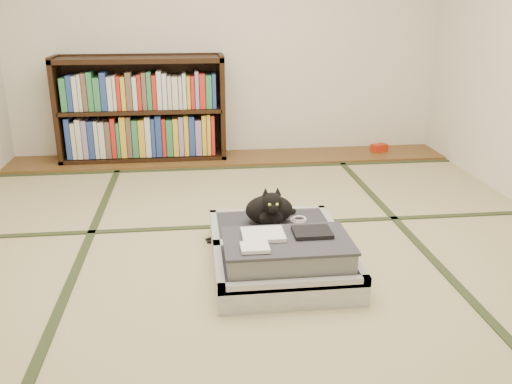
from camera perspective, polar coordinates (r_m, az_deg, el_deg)
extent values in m
plane|color=tan|center=(3.20, -0.16, -6.34)|extent=(4.50, 4.50, 0.00)
cube|color=brown|center=(5.07, -2.74, 3.60)|extent=(4.00, 0.50, 0.02)
cube|color=red|center=(5.38, 12.84, 4.55)|extent=(0.17, 0.14, 0.07)
plane|color=silver|center=(5.13, -3.17, 17.27)|extent=(4.00, 0.00, 4.00)
plane|color=silver|center=(0.72, 20.50, 2.61)|extent=(4.00, 0.00, 4.00)
cube|color=#2D381E|center=(3.26, -18.06, -6.86)|extent=(0.05, 4.50, 0.01)
cube|color=#2D381E|center=(3.45, 16.65, -5.17)|extent=(0.05, 4.50, 0.01)
cube|color=#2D381E|center=(3.56, -0.89, -3.50)|extent=(4.00, 0.05, 0.01)
cube|color=#2D381E|center=(4.78, -2.48, 2.55)|extent=(4.00, 0.05, 0.01)
cube|color=black|center=(5.16, -20.01, 7.98)|extent=(0.04, 0.34, 0.96)
cube|color=black|center=(5.03, -3.59, 8.84)|extent=(0.04, 0.34, 0.96)
cube|color=black|center=(5.14, -11.58, 3.67)|extent=(1.49, 0.34, 0.04)
cube|color=black|center=(4.98, -12.27, 13.46)|extent=(1.49, 0.34, 0.04)
cube|color=black|center=(5.04, -11.91, 8.47)|extent=(1.42, 0.34, 0.03)
cube|color=black|center=(5.20, -11.77, 8.82)|extent=(1.49, 0.02, 0.96)
cube|color=gray|center=(5.07, -11.76, 6.00)|extent=(1.34, 0.24, 0.40)
cube|color=gray|center=(4.99, -12.08, 10.56)|extent=(1.34, 0.24, 0.36)
cube|color=silver|center=(2.82, 3.24, -8.76)|extent=(0.73, 0.49, 0.13)
cube|color=#34333B|center=(2.80, 3.25, -8.16)|extent=(0.65, 0.41, 0.10)
cube|color=silver|center=(2.59, 4.12, -9.75)|extent=(0.73, 0.04, 0.05)
cube|color=silver|center=(2.98, 2.53, -5.59)|extent=(0.73, 0.04, 0.05)
cube|color=silver|center=(2.75, -3.92, -7.90)|extent=(0.04, 0.49, 0.05)
cube|color=silver|center=(2.86, 10.17, -7.05)|extent=(0.04, 0.49, 0.05)
cube|color=silver|center=(3.25, 1.78, -4.73)|extent=(0.73, 0.49, 0.13)
cube|color=#34333B|center=(3.24, 1.79, -4.19)|extent=(0.65, 0.41, 0.10)
cube|color=silver|center=(3.02, 2.42, -5.27)|extent=(0.73, 0.04, 0.05)
cube|color=silver|center=(3.43, 1.25, -2.16)|extent=(0.73, 0.04, 0.05)
cube|color=silver|center=(3.19, -4.38, -3.89)|extent=(0.04, 0.49, 0.05)
cube|color=silver|center=(3.29, 7.78, -3.31)|extent=(0.04, 0.49, 0.05)
cylinder|color=black|center=(3.00, 2.48, -5.34)|extent=(0.66, 0.02, 0.02)
cube|color=gray|center=(2.76, 3.29, -6.53)|extent=(0.62, 0.38, 0.13)
cube|color=#34343B|center=(2.73, 3.32, -5.15)|extent=(0.64, 0.40, 0.01)
cube|color=white|center=(2.75, 0.74, -4.49)|extent=(0.21, 0.18, 0.02)
cube|color=black|center=(2.79, 5.92, -4.22)|extent=(0.20, 0.16, 0.02)
cube|color=white|center=(2.61, -0.12, -5.84)|extent=(0.14, 0.12, 0.02)
cube|color=white|center=(2.59, -0.64, -11.35)|extent=(0.06, 0.01, 0.04)
cube|color=white|center=(2.61, 1.97, -11.43)|extent=(0.05, 0.01, 0.03)
cube|color=orange|center=(2.67, 9.37, -10.61)|extent=(0.05, 0.01, 0.03)
cube|color=#197F33|center=(2.64, 7.95, -10.38)|extent=(0.04, 0.01, 0.03)
ellipsoid|color=black|center=(3.21, 1.39, -1.87)|extent=(0.28, 0.19, 0.18)
ellipsoid|color=black|center=(3.14, 1.60, -2.75)|extent=(0.14, 0.10, 0.10)
ellipsoid|color=black|center=(3.07, 1.70, -1.10)|extent=(0.12, 0.11, 0.12)
sphere|color=black|center=(3.04, 1.83, -1.77)|extent=(0.05, 0.05, 0.05)
cone|color=black|center=(3.07, 1.01, 0.02)|extent=(0.04, 0.05, 0.06)
cone|color=black|center=(3.08, 2.30, 0.07)|extent=(0.04, 0.05, 0.06)
sphere|color=#A5BF33|center=(3.02, 1.44, -1.34)|extent=(0.02, 0.02, 0.02)
sphere|color=#A5BF33|center=(3.03, 2.24, -1.31)|extent=(0.02, 0.02, 0.02)
cylinder|color=black|center=(3.33, 2.84, -2.27)|extent=(0.17, 0.10, 0.03)
torus|color=white|center=(3.28, 4.47, -2.97)|extent=(0.10, 0.10, 0.01)
torus|color=white|center=(3.27, 4.57, -2.81)|extent=(0.09, 0.09, 0.01)
cube|color=black|center=(3.36, -1.38, -4.92)|extent=(0.45, 0.07, 0.01)
cube|color=black|center=(3.41, -3.74, -4.56)|extent=(0.20, 0.14, 0.01)
cube|color=black|center=(3.43, 0.75, -4.36)|extent=(0.19, 0.15, 0.01)
cylinder|color=black|center=(3.50, -1.62, -3.87)|extent=(0.02, 0.08, 0.01)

